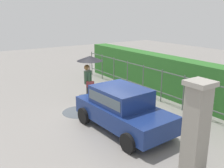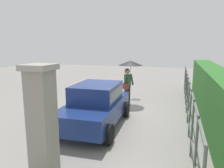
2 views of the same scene
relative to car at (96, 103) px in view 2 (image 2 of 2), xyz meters
name	(u,v)px [view 2 (image 2 of 2)]	position (x,y,z in m)	size (l,w,h in m)	color
ground_plane	(120,112)	(-1.74, 0.40, -0.80)	(40.00, 40.00, 0.00)	gray
car	(96,103)	(0.00, 0.00, 0.00)	(3.80, 2.00, 1.48)	navy
pedestrian	(129,70)	(-3.09, 0.46, 0.83)	(1.15, 1.15, 2.10)	#333333
gate_pillar	(42,120)	(3.02, -0.01, 0.44)	(0.60, 0.60, 2.42)	gray
fence_section	(188,97)	(-1.87, 3.10, 0.02)	(11.34, 0.05, 1.50)	#59605B
hedge_row	(215,96)	(-1.87, 4.05, 0.15)	(12.29, 0.90, 1.90)	#2D6B28
puddle_near	(104,107)	(-2.23, -0.53, -0.80)	(1.40, 1.40, 0.00)	#4C545B
puddle_far	(136,100)	(-3.97, 0.62, -0.80)	(0.56, 0.56, 0.00)	#4C545B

